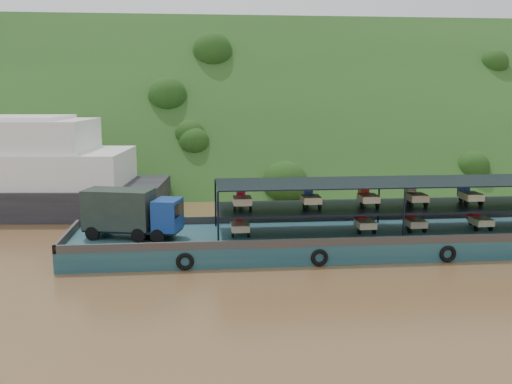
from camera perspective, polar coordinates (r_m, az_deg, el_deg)
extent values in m
plane|color=brown|center=(39.22, 3.37, -5.32)|extent=(160.00, 160.00, 0.00)
cube|color=#1E3B15|center=(74.31, -1.04, 1.98)|extent=(140.00, 39.60, 39.60)
cube|color=#153A4B|center=(38.28, 8.19, -4.86)|extent=(35.00, 7.00, 1.20)
cube|color=#592D19|center=(41.29, 7.09, -2.52)|extent=(35.00, 0.20, 0.50)
cube|color=#592D19|center=(34.89, 9.57, -4.92)|extent=(35.00, 0.20, 0.50)
cube|color=#592D19|center=(37.89, -18.32, -4.10)|extent=(0.20, 7.00, 0.50)
torus|color=black|center=(33.79, -7.11, -6.93)|extent=(1.06, 0.26, 1.06)
torus|color=black|center=(34.52, 6.37, -6.55)|extent=(1.06, 0.26, 1.06)
torus|color=black|center=(37.01, 18.64, -5.89)|extent=(1.06, 0.26, 1.06)
cylinder|color=black|center=(37.06, -16.02, -3.98)|extent=(0.93, 0.53, 0.88)
cylinder|color=black|center=(38.70, -14.86, -3.34)|extent=(0.93, 0.53, 0.88)
cylinder|color=black|center=(35.91, -11.66, -4.24)|extent=(0.93, 0.53, 0.88)
cylinder|color=black|center=(37.59, -10.66, -3.57)|extent=(0.93, 0.53, 0.88)
cylinder|color=black|center=(35.49, -9.79, -4.35)|extent=(0.93, 0.53, 0.88)
cylinder|color=black|center=(37.20, -8.87, -3.66)|extent=(0.93, 0.53, 0.88)
cube|color=black|center=(36.96, -12.19, -3.64)|extent=(6.30, 3.42, 0.18)
cube|color=navy|center=(35.98, -8.83, -2.25)|extent=(2.00, 2.43, 1.94)
cube|color=black|center=(35.68, -7.70, -1.74)|extent=(0.51, 1.72, 0.79)
cube|color=black|center=(37.02, -13.53, -1.64)|extent=(4.64, 3.14, 2.47)
cube|color=black|center=(38.76, 13.30, -1.41)|extent=(23.00, 5.00, 0.12)
cube|color=black|center=(38.48, 13.40, 0.98)|extent=(23.00, 5.00, 0.08)
cylinder|color=black|center=(34.23, -3.81, -2.67)|extent=(0.12, 0.12, 3.30)
cylinder|color=black|center=(39.12, -4.07, -1.08)|extent=(0.12, 0.12, 3.30)
cylinder|color=black|center=(36.46, 14.58, -2.19)|extent=(0.12, 0.12, 3.30)
cylinder|color=black|center=(41.09, 12.18, -0.74)|extent=(0.12, 0.12, 3.30)
cylinder|color=black|center=(38.07, -1.76, -3.50)|extent=(0.12, 0.52, 0.52)
cylinder|color=black|center=(36.30, -2.35, -4.18)|extent=(0.14, 0.52, 0.52)
cylinder|color=black|center=(36.37, -0.77, -4.15)|extent=(0.14, 0.52, 0.52)
cube|color=beige|center=(36.59, -1.60, -3.51)|extent=(1.15, 1.50, 0.44)
cube|color=#B0160B|center=(37.66, -1.73, -2.84)|extent=(0.55, 0.80, 0.80)
cube|color=#B0160B|center=(37.36, -1.71, -2.16)|extent=(0.50, 0.10, 0.10)
cylinder|color=black|center=(39.49, 10.27, -3.17)|extent=(0.12, 0.52, 0.52)
cylinder|color=black|center=(37.68, 10.28, -3.81)|extent=(0.14, 0.52, 0.52)
cylinder|color=black|center=(37.96, 11.74, -3.75)|extent=(0.14, 0.52, 0.52)
cube|color=beige|center=(38.06, 10.88, -3.16)|extent=(1.15, 1.50, 0.44)
cube|color=#AA0B0C|center=(39.10, 10.41, -2.53)|extent=(0.55, 0.80, 0.80)
cube|color=#AA0B0C|center=(38.81, 10.51, -1.87)|extent=(0.50, 0.10, 0.10)
cylinder|color=black|center=(40.55, 14.87, -3.00)|extent=(0.12, 0.52, 0.52)
cylinder|color=black|center=(38.74, 15.11, -3.62)|extent=(0.14, 0.52, 0.52)
cylinder|color=black|center=(39.10, 16.48, -3.56)|extent=(0.14, 0.52, 0.52)
cube|color=tan|center=(39.16, 15.63, -2.98)|extent=(1.15, 1.50, 0.44)
cube|color=#B0120B|center=(40.17, 15.05, -2.37)|extent=(0.55, 0.80, 0.80)
cube|color=#B0120B|center=(39.88, 15.19, -1.73)|extent=(0.50, 0.10, 0.10)
cylinder|color=black|center=(42.37, 20.68, -2.77)|extent=(0.12, 0.52, 0.52)
cylinder|color=black|center=(40.58, 21.16, -3.34)|extent=(0.14, 0.52, 0.52)
cylinder|color=black|center=(41.04, 22.41, -3.28)|extent=(0.14, 0.52, 0.52)
cube|color=beige|center=(41.04, 21.60, -2.74)|extent=(1.15, 1.50, 0.44)
cube|color=red|center=(42.00, 20.90, -2.16)|extent=(0.55, 0.80, 0.80)
cube|color=red|center=(41.73, 21.06, -1.55)|extent=(0.50, 0.10, 0.10)
cylinder|color=black|center=(37.72, -1.56, -0.96)|extent=(0.12, 0.52, 0.52)
cylinder|color=black|center=(35.92, -2.15, -1.52)|extent=(0.14, 0.52, 0.52)
cylinder|color=black|center=(36.00, -0.56, -1.48)|extent=(0.14, 0.52, 0.52)
cube|color=#C8AF8D|center=(36.23, -1.40, -0.86)|extent=(1.15, 1.50, 0.44)
cube|color=red|center=(37.33, -1.53, -0.26)|extent=(0.55, 0.80, 0.80)
cube|color=red|center=(37.05, -1.51, 0.44)|extent=(0.50, 0.10, 0.10)
cylinder|color=black|center=(38.30, 5.10, -0.83)|extent=(0.12, 0.52, 0.52)
cylinder|color=black|center=(36.47, 4.86, -1.37)|extent=(0.14, 0.52, 0.52)
cylinder|color=black|center=(36.67, 6.39, -1.34)|extent=(0.14, 0.52, 0.52)
cube|color=beige|center=(36.84, 5.53, -0.73)|extent=(1.15, 1.50, 0.44)
cube|color=navy|center=(37.91, 5.20, -0.14)|extent=(0.55, 0.80, 0.80)
cube|color=navy|center=(37.64, 5.27, 0.56)|extent=(0.50, 0.10, 0.10)
cylinder|color=black|center=(39.18, 10.55, -0.71)|extent=(0.12, 0.52, 0.52)
cylinder|color=black|center=(37.35, 10.58, -1.24)|extent=(0.14, 0.52, 0.52)
cylinder|color=black|center=(37.64, 12.04, -1.20)|extent=(0.14, 0.52, 0.52)
cube|color=beige|center=(37.76, 11.18, -0.61)|extent=(1.15, 1.50, 0.44)
cube|color=red|center=(38.81, 10.70, -0.04)|extent=(0.55, 0.80, 0.80)
cube|color=red|center=(38.54, 10.80, 0.64)|extent=(0.50, 0.10, 0.10)
cylinder|color=black|center=(40.21, 14.99, -0.61)|extent=(0.12, 0.52, 0.52)
cylinder|color=black|center=(38.38, 15.23, -1.12)|extent=(0.14, 0.52, 0.52)
cylinder|color=black|center=(38.75, 16.61, -1.08)|extent=(0.14, 0.52, 0.52)
cube|color=tan|center=(38.82, 15.76, -0.51)|extent=(1.15, 1.50, 0.44)
cube|color=beige|center=(39.85, 15.17, 0.04)|extent=(0.55, 0.80, 0.80)
cube|color=beige|center=(39.58, 15.31, 0.71)|extent=(0.50, 0.10, 0.10)
cylinder|color=black|center=(41.68, 19.81, -0.50)|extent=(0.12, 0.52, 0.52)
cylinder|color=black|center=(39.88, 20.27, -0.98)|extent=(0.14, 0.52, 0.52)
cylinder|color=black|center=(40.32, 21.55, -0.95)|extent=(0.14, 0.52, 0.52)
cube|color=beige|center=(40.35, 20.72, -0.40)|extent=(1.15, 1.50, 0.44)
cube|color=#19429B|center=(41.33, 20.03, 0.13)|extent=(0.55, 0.80, 0.80)
cube|color=#19429B|center=(41.08, 20.19, 0.77)|extent=(0.50, 0.10, 0.10)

